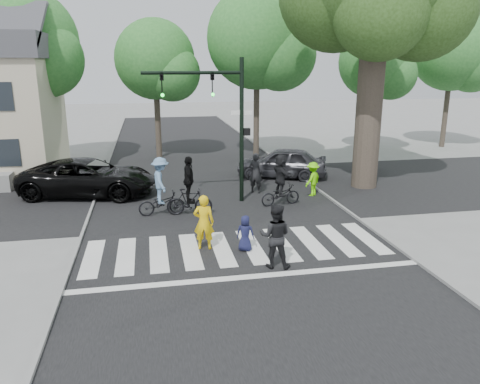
% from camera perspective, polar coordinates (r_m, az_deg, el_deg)
% --- Properties ---
extents(ground, '(120.00, 120.00, 0.00)m').
position_cam_1_polar(ground, '(14.33, 0.36, -8.26)').
color(ground, gray).
rests_on(ground, ground).
extents(road_stem, '(10.00, 70.00, 0.01)m').
position_cam_1_polar(road_stem, '(18.94, -2.66, -2.28)').
color(road_stem, black).
rests_on(road_stem, ground).
extents(road_cross, '(70.00, 10.00, 0.01)m').
position_cam_1_polar(road_cross, '(21.80, -3.84, 0.07)').
color(road_cross, black).
rests_on(road_cross, ground).
extents(curb_left, '(0.10, 70.00, 0.10)m').
position_cam_1_polar(curb_left, '(18.90, -18.00, -2.94)').
color(curb_left, gray).
rests_on(curb_left, ground).
extents(curb_right, '(0.10, 70.00, 0.10)m').
position_cam_1_polar(curb_right, '(20.26, 11.61, -1.28)').
color(curb_right, gray).
rests_on(curb_right, ground).
extents(crosswalk, '(10.00, 3.85, 0.01)m').
position_cam_1_polar(crosswalk, '(14.92, -0.15, -7.24)').
color(crosswalk, silver).
rests_on(crosswalk, ground).
extents(traffic_signal, '(4.45, 0.29, 6.00)m').
position_cam_1_polar(traffic_signal, '(19.38, -2.29, 9.90)').
color(traffic_signal, black).
rests_on(traffic_signal, ground).
extents(bg_tree_1, '(6.09, 5.80, 9.80)m').
position_cam_1_polar(bg_tree_1, '(29.00, -24.23, 15.89)').
color(bg_tree_1, brown).
rests_on(bg_tree_1, ground).
extents(bg_tree_2, '(5.04, 4.80, 8.40)m').
position_cam_1_polar(bg_tree_2, '(29.49, -9.81, 15.23)').
color(bg_tree_2, brown).
rests_on(bg_tree_2, ground).
extents(bg_tree_3, '(6.30, 6.00, 10.20)m').
position_cam_1_polar(bg_tree_3, '(29.00, 2.82, 17.73)').
color(bg_tree_3, brown).
rests_on(bg_tree_3, ground).
extents(bg_tree_4, '(4.83, 4.60, 8.15)m').
position_cam_1_polar(bg_tree_4, '(32.57, 16.53, 14.58)').
color(bg_tree_4, brown).
rests_on(bg_tree_4, ground).
extents(bg_tree_5, '(5.67, 5.40, 9.30)m').
position_cam_1_polar(bg_tree_5, '(36.21, 25.01, 14.98)').
color(bg_tree_5, brown).
rests_on(bg_tree_5, ground).
extents(pedestrian_woman, '(0.73, 0.56, 1.79)m').
position_cam_1_polar(pedestrian_woman, '(14.88, -4.43, -3.70)').
color(pedestrian_woman, yellow).
rests_on(pedestrian_woman, ground).
extents(pedestrian_child, '(0.67, 0.57, 1.17)m').
position_cam_1_polar(pedestrian_child, '(14.79, 0.64, -5.06)').
color(pedestrian_child, '#181B40').
rests_on(pedestrian_child, ground).
extents(pedestrian_adult, '(1.11, 0.99, 1.91)m').
position_cam_1_polar(pedestrian_adult, '(13.55, 4.31, -5.37)').
color(pedestrian_adult, black).
rests_on(pedestrian_adult, ground).
extents(cyclist_left, '(1.87, 1.25, 2.29)m').
position_cam_1_polar(cyclist_left, '(18.42, -9.60, 0.21)').
color(cyclist_left, black).
rests_on(cyclist_left, ground).
extents(cyclist_mid, '(1.81, 1.11, 2.33)m').
position_cam_1_polar(cyclist_mid, '(18.28, -6.22, 0.10)').
color(cyclist_mid, black).
rests_on(cyclist_mid, ground).
extents(cyclist_right, '(1.80, 1.67, 2.19)m').
position_cam_1_polar(cyclist_right, '(19.49, 4.99, 1.15)').
color(cyclist_right, black).
rests_on(cyclist_right, ground).
extents(car_suv, '(6.39, 3.93, 1.65)m').
position_cam_1_polar(car_suv, '(22.02, -17.97, 1.70)').
color(car_suv, black).
rests_on(car_suv, ground).
extents(car_grey, '(4.99, 3.42, 1.58)m').
position_cam_1_polar(car_grey, '(24.41, 5.10, 3.60)').
color(car_grey, '#313136').
rests_on(car_grey, ground).
extents(bystander_hivis, '(1.13, 1.08, 1.54)m').
position_cam_1_polar(bystander_hivis, '(21.14, 8.84, 1.57)').
color(bystander_hivis, '#6BEE07').
rests_on(bystander_hivis, ground).
extents(bystander_dark, '(0.81, 0.73, 1.86)m').
position_cam_1_polar(bystander_dark, '(21.30, 1.92, 2.31)').
color(bystander_dark, black).
rests_on(bystander_dark, ground).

